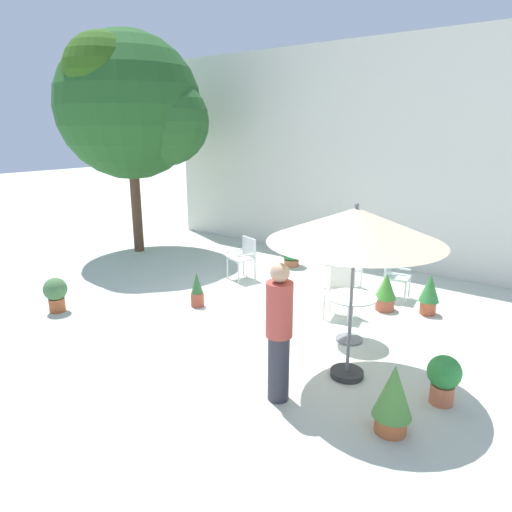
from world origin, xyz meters
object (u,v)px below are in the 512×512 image
Objects in this scene: patio_chair_0 at (244,255)px; potted_plant_1 at (292,252)px; patio_chair_1 at (394,273)px; potted_plant_0 at (56,293)px; potted_plant_6 at (386,291)px; potted_plant_4 at (429,292)px; patio_umbrella_0 at (356,226)px; potted_plant_5 at (444,377)px; shade_tree at (132,106)px; cafe_table_0 at (351,310)px; standing_person at (279,331)px; patio_chair_2 at (353,264)px; potted_plant_3 at (393,397)px; potted_plant_2 at (197,290)px; patio_chair_3 at (341,287)px.

potted_plant_1 is (0.31, 1.42, -0.18)m from patio_chair_0.
potted_plant_0 is at bearing -136.33° from patio_chair_1.
potted_plant_4 is at bearing 22.77° from potted_plant_6.
patio_umbrella_0 reaches higher than potted_plant_5.
shade_tree reaches higher than cafe_table_0.
potted_plant_1 reaches higher than potted_plant_0.
cafe_table_0 is 0.44× the size of standing_person.
patio_chair_2 is 4.67m from potted_plant_3.
potted_plant_1 is (1.81, 4.94, -0.00)m from potted_plant_0.
patio_chair_1 reaches higher than potted_plant_2.
potted_plant_1 is 6.25m from potted_plant_3.
shade_tree reaches higher than patio_umbrella_0.
patio_umbrella_0 is at bearing -9.87° from potted_plant_2.
cafe_table_0 is 0.95× the size of potted_plant_3.
patio_chair_3 is 1.39× the size of potted_plant_1.
patio_chair_2 is 1.50m from patio_chair_3.
shade_tree reaches higher than potted_plant_2.
patio_umbrella_0 is 3.07m from potted_plant_6.
cafe_table_0 is at bearing -85.42° from patio_chair_1.
standing_person is at bearing -77.51° from patio_chair_3.
potted_plant_5 is (0.28, 0.90, -0.08)m from potted_plant_3.
patio_chair_2 is at bearing 165.69° from potted_plant_4.
patio_chair_2 is 0.52× the size of standing_person.
patio_chair_3 is at bearing 102.49° from standing_person.
potted_plant_4 is at bearing 36.44° from potted_plant_0.
patio_chair_2 reaches higher than potted_plant_0.
potted_plant_6 is 3.55m from standing_person.
potted_plant_5 is at bearing -36.78° from patio_chair_3.
patio_chair_1 reaches higher than potted_plant_5.
patio_chair_0 is 3.83m from potted_plant_0.
patio_umbrella_0 is at bearing 66.48° from standing_person.
patio_chair_2 is 1.35× the size of potted_plant_1.
patio_umbrella_0 is 5.35m from potted_plant_1.
patio_umbrella_0 reaches higher than potted_plant_6.
patio_chair_0 is at bearing 133.93° from standing_person.
potted_plant_6 is (2.84, 1.94, 0.06)m from potted_plant_2.
cafe_table_0 is 5.18m from potted_plant_0.
potted_plant_2 is (-2.89, -0.41, -0.20)m from cafe_table_0.
patio_chair_1 is 1.21× the size of potted_plant_4.
potted_plant_6 reaches higher than potted_plant_2.
patio_chair_1 is 1.11× the size of potted_plant_3.
patio_chair_1 is 4.20m from standing_person.
standing_person is at bearing 1.84° from potted_plant_0.
cafe_table_0 is 1.17× the size of potted_plant_2.
patio_chair_2 is at bearing 130.94° from potted_plant_5.
patio_chair_3 is 0.91m from potted_plant_6.
patio_umbrella_0 is 2.52× the size of patio_chair_3.
potted_plant_2 is at bearing 151.66° from standing_person.
patio_chair_2 is 4.11m from potted_plant_5.
patio_chair_0 is 1.46m from potted_plant_1.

